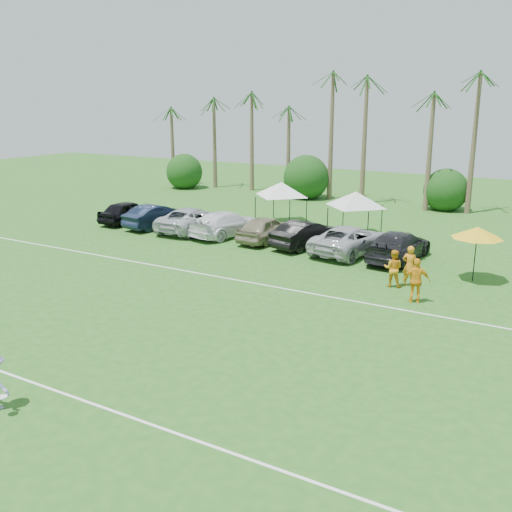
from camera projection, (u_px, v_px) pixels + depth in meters
The scene contains 26 objects.
field_lines at pixel (130, 313), 23.31m from camera, with size 80.00×12.10×0.01m.
palm_tree_0 at pixel (164, 110), 57.02m from camera, with size 2.40×2.40×8.90m.
palm_tree_1 at pixel (205, 101), 54.37m from camera, with size 2.40×2.40×9.90m.
palm_tree_2 at pixel (250, 91), 51.73m from camera, with size 2.40×2.40×10.90m.
palm_tree_3 at pixel (290, 81), 49.57m from camera, with size 2.40×2.40×11.90m.
palm_tree_4 at pixel (331, 112), 48.32m from camera, with size 2.40×2.40×8.90m.
palm_tree_5 at pixel (377, 101), 46.16m from camera, with size 2.40×2.40×9.90m.
palm_tree_6 at pixel (428, 90), 44.00m from camera, with size 2.40×2.40×10.90m.
palm_tree_7 at pixel (484, 77), 41.84m from camera, with size 2.40×2.40×11.90m.
bush_tree_0 at pixel (196, 168), 57.90m from camera, with size 4.00×4.00×4.00m.
bush_tree_1 at pixel (313, 176), 51.62m from camera, with size 4.00×4.00×4.00m.
bush_tree_2 at pixel (449, 186), 45.82m from camera, with size 4.00×4.00×4.00m.
sideline_player_a at pixel (410, 266), 26.56m from camera, with size 0.71×0.46×1.94m, color orange.
sideline_player_b at pixel (393, 268), 26.47m from camera, with size 0.86×0.67×1.77m, color orange.
sideline_player_c at pixel (416, 281), 24.36m from camera, with size 1.15×0.48×1.96m, color #F6A21B.
canopy_tent_left at pixel (282, 182), 39.87m from camera, with size 4.17×4.17×3.38m.
canopy_tent_right at pixel (356, 192), 35.97m from camera, with size 4.12×4.12×3.34m.
market_umbrella at pixel (477, 233), 26.87m from camera, with size 2.40×2.40×2.68m.
parked_car_0 at pixel (128, 212), 40.44m from camera, with size 1.88×4.67×1.59m, color black.
parked_car_1 at pixel (157, 216), 38.92m from camera, with size 1.68×4.83×1.59m, color black.
parked_car_2 at pixel (192, 219), 37.82m from camera, with size 2.64×5.72×1.59m, color #B9BBC1.
parked_car_3 at pixel (227, 224), 36.47m from camera, with size 2.23×5.48×1.59m, color white.
parked_car_4 at pixel (265, 229), 35.10m from camera, with size 1.88×4.67×1.59m, color gray.
parked_car_5 at pixel (306, 234), 33.71m from camera, with size 1.68×4.83×1.59m, color black.
parked_car_6 at pixel (350, 240), 32.31m from camera, with size 2.64×5.72×1.59m, color #B7B8BD.
parked_car_7 at pixel (398, 246), 30.94m from camera, with size 2.23×5.48×1.59m, color black.
Camera 1 is at (15.43, -8.34, 8.42)m, focal length 40.00 mm.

